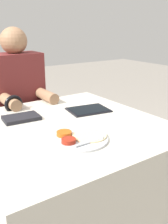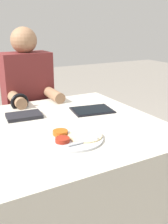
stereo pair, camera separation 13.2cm
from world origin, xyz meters
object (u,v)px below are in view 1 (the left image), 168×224
thali_tray (78,138)px  person_diner (20,118)px  tablet_device (88,110)px  red_notebook (21,118)px

thali_tray → person_diner: (0.05, 0.82, -0.16)m
thali_tray → person_diner: bearing=86.8°
tablet_device → person_diner: 0.59m
red_notebook → person_diner: person_diner is taller
person_diner → red_notebook: bearing=-109.2°
person_diner → tablet_device: bearing=-65.9°
red_notebook → tablet_device: bearing=-11.5°
person_diner → thali_tray: bearing=-93.2°
red_notebook → tablet_device: red_notebook is taller
tablet_device → red_notebook: bearing=168.5°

